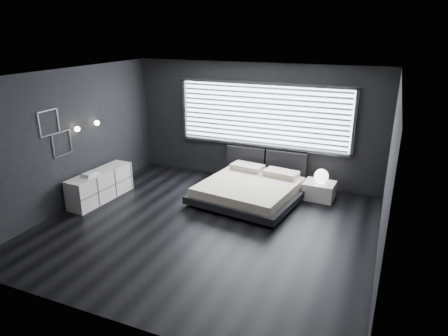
% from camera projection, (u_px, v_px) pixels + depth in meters
% --- Properties ---
extents(room, '(6.04, 6.00, 2.80)m').
position_uv_depth(room, '(205.00, 156.00, 7.02)').
color(room, black).
rests_on(room, ground).
extents(window, '(4.14, 0.09, 1.52)m').
position_uv_depth(window, '(263.00, 116.00, 9.22)').
color(window, white).
rests_on(window, ground).
extents(headboard, '(1.96, 0.16, 0.52)m').
position_uv_depth(headboard, '(266.00, 160.00, 9.47)').
color(headboard, black).
rests_on(headboard, ground).
extents(sconce_near, '(0.18, 0.11, 0.11)m').
position_uv_depth(sconce_near, '(77.00, 129.00, 8.05)').
color(sconce_near, silver).
rests_on(sconce_near, ground).
extents(sconce_far, '(0.18, 0.11, 0.11)m').
position_uv_depth(sconce_far, '(97.00, 123.00, 8.57)').
color(sconce_far, silver).
rests_on(sconce_far, ground).
extents(wall_art_upper, '(0.01, 0.48, 0.48)m').
position_uv_depth(wall_art_upper, '(49.00, 123.00, 7.47)').
color(wall_art_upper, '#47474C').
rests_on(wall_art_upper, ground).
extents(wall_art_lower, '(0.01, 0.48, 0.48)m').
position_uv_depth(wall_art_lower, '(62.00, 143.00, 7.85)').
color(wall_art_lower, '#47474C').
rests_on(wall_art_lower, ground).
extents(bed, '(2.33, 2.25, 0.54)m').
position_uv_depth(bed, '(250.00, 189.00, 8.57)').
color(bed, black).
rests_on(bed, ground).
extents(nightstand, '(0.67, 0.57, 0.38)m').
position_uv_depth(nightstand, '(319.00, 191.00, 8.67)').
color(nightstand, silver).
rests_on(nightstand, ground).
extents(orb_lamp, '(0.30, 0.30, 0.30)m').
position_uv_depth(orb_lamp, '(321.00, 176.00, 8.55)').
color(orb_lamp, white).
rests_on(orb_lamp, nightstand).
extents(dresser, '(0.55, 1.62, 0.64)m').
position_uv_depth(dresser, '(101.00, 186.00, 8.59)').
color(dresser, silver).
rests_on(dresser, ground).
extents(book_stack, '(0.29, 0.35, 0.07)m').
position_uv_depth(book_stack, '(90.00, 174.00, 8.26)').
color(book_stack, silver).
rests_on(book_stack, dresser).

